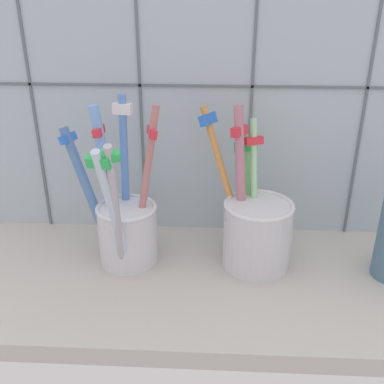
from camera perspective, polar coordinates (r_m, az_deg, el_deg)
counter_slab at (r=50.46cm, az=-0.18°, el=-11.63°), size 64.00×22.00×2.00cm
tile_wall_back at (r=53.18cm, az=0.54°, el=15.68°), size 64.00×2.20×45.00cm
toothbrush_cup_left at (r=50.47cm, az=-8.50°, el=-3.91°), size 11.21×11.48×18.53cm
toothbrush_cup_right at (r=50.28cm, az=8.04°, el=-4.53°), size 10.61×9.01×17.88cm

